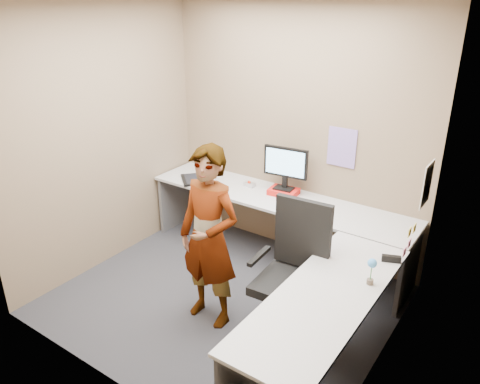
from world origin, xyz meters
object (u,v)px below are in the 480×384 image
Objects in this scene: monitor at (285,165)px; office_chair at (292,285)px; person at (209,238)px; desk at (285,243)px.

office_chair is at bearing -63.28° from monitor.
monitor is at bearing 92.85° from person.
desk is at bearing -65.70° from monitor.
monitor is 1.47m from office_chair.
person is at bearing -165.38° from office_chair.
monitor is 0.30× the size of person.
desk is 0.78m from person.
office_chair reaches higher than desk.
office_chair is at bearing 19.34° from person.
desk is at bearing 122.90° from office_chair.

